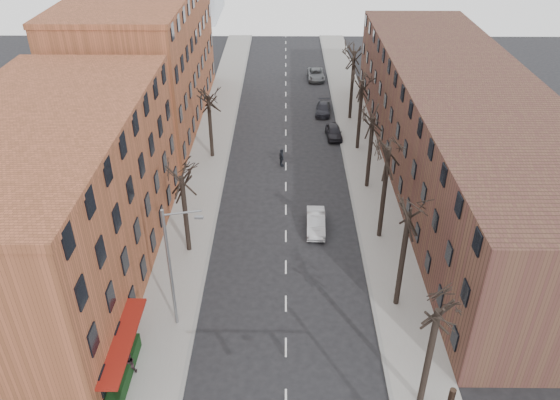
{
  "coord_description": "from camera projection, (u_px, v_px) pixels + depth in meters",
  "views": [
    {
      "loc": [
        -0.16,
        -16.28,
        26.08
      ],
      "look_at": [
        -0.47,
        19.18,
        4.0
      ],
      "focal_mm": 35.0,
      "sensor_mm": 36.0,
      "label": 1
    }
  ],
  "objects": [
    {
      "name": "tree_right_b",
      "position": [
        396.0,
        304.0,
        37.73
      ],
      "size": [
        5.2,
        5.2,
        10.8
      ],
      "primitive_type": null,
      "color": "black",
      "rests_on": "ground"
    },
    {
      "name": "tree_left_a",
      "position": [
        189.0,
        251.0,
        42.94
      ],
      "size": [
        5.2,
        5.2,
        9.5
      ],
      "primitive_type": null,
      "color": "black",
      "rests_on": "ground"
    },
    {
      "name": "tree_right_c",
      "position": [
        379.0,
        237.0,
        44.52
      ],
      "size": [
        5.2,
        5.2,
        11.6
      ],
      "primitive_type": null,
      "color": "black",
      "rests_on": "ground"
    },
    {
      "name": "pedestrian_crossing",
      "position": [
        282.0,
        158.0,
        54.34
      ],
      "size": [
        0.79,
        1.19,
        1.88
      ],
      "primitive_type": "imported",
      "rotation": [
        0.0,
        0.0,
        1.9
      ],
      "color": "black",
      "rests_on": "ground"
    },
    {
      "name": "streetlight",
      "position": [
        172.0,
        264.0,
        33.49
      ],
      "size": [
        2.45,
        0.22,
        9.03
      ],
      "color": "slate",
      "rests_on": "ground"
    },
    {
      "name": "tree_right_e",
      "position": [
        357.0,
        149.0,
        58.1
      ],
      "size": [
        5.2,
        5.2,
        10.8
      ],
      "primitive_type": null,
      "color": "black",
      "rests_on": "ground"
    },
    {
      "name": "tree_left_b",
      "position": [
        213.0,
        157.0,
        56.52
      ],
      "size": [
        5.2,
        5.2,
        9.5
      ],
      "primitive_type": null,
      "color": "black",
      "rests_on": "ground"
    },
    {
      "name": "building_right",
      "position": [
        459.0,
        130.0,
        50.3
      ],
      "size": [
        12.0,
        50.0,
        10.0
      ],
      "primitive_type": "cube",
      "color": "#4D3124",
      "rests_on": "ground"
    },
    {
      "name": "pedestrian_b",
      "position": [
        129.0,
        364.0,
        32.11
      ],
      "size": [
        0.92,
        0.86,
        1.5
      ],
      "primitive_type": "imported",
      "rotation": [
        0.0,
        0.0,
        3.67
      ],
      "color": "black",
      "rests_on": "sidewalk_left"
    },
    {
      "name": "tree_right_d",
      "position": [
        366.0,
        187.0,
        51.31
      ],
      "size": [
        5.2,
        5.2,
        10.0
      ],
      "primitive_type": null,
      "color": "black",
      "rests_on": "ground"
    },
    {
      "name": "sidewalk_left",
      "position": [
        210.0,
        152.0,
        57.33
      ],
      "size": [
        4.0,
        90.0,
        0.15
      ],
      "primitive_type": "cube",
      "color": "gray",
      "rests_on": "ground"
    },
    {
      "name": "parked_car_near",
      "position": [
        334.0,
        132.0,
        60.15
      ],
      "size": [
        1.83,
        4.09,
        1.37
      ],
      "primitive_type": "imported",
      "rotation": [
        0.0,
        0.0,
        0.05
      ],
      "color": "black",
      "rests_on": "ground"
    },
    {
      "name": "tree_right_f",
      "position": [
        350.0,
        119.0,
        64.89
      ],
      "size": [
        5.2,
        5.2,
        11.6
      ],
      "primitive_type": null,
      "color": "black",
      "rests_on": "ground"
    },
    {
      "name": "building_left_far",
      "position": [
        144.0,
        60.0,
        61.37
      ],
      "size": [
        12.0,
        28.0,
        14.0
      ],
      "primitive_type": "cube",
      "color": "brown",
      "rests_on": "ground"
    },
    {
      "name": "building_left_near",
      "position": [
        53.0,
        206.0,
        37.28
      ],
      "size": [
        12.0,
        26.0,
        12.0
      ],
      "primitive_type": "cube",
      "color": "brown",
      "rests_on": "ground"
    },
    {
      "name": "sidewalk_right",
      "position": [
        362.0,
        152.0,
        57.21
      ],
      "size": [
        4.0,
        90.0,
        0.15
      ],
      "primitive_type": "cube",
      "color": "gray",
      "rests_on": "ground"
    },
    {
      "name": "awning_left",
      "position": [
        130.0,
        371.0,
        32.77
      ],
      "size": [
        1.2,
        7.0,
        0.15
      ],
      "primitive_type": "cube",
      "color": "maroon",
      "rests_on": "ground"
    },
    {
      "name": "hedge",
      "position": [
        122.0,
        378.0,
        31.57
      ],
      "size": [
        0.8,
        6.0,
        1.0
      ],
      "primitive_type": "cube",
      "color": "black",
      "rests_on": "sidewalk_left"
    },
    {
      "name": "parked_car_far",
      "position": [
        316.0,
        74.0,
        76.32
      ],
      "size": [
        2.34,
        4.93,
        1.36
      ],
      "primitive_type": "imported",
      "rotation": [
        0.0,
        0.0,
        0.02
      ],
      "color": "slate",
      "rests_on": "ground"
    },
    {
      "name": "silver_sedan",
      "position": [
        316.0,
        222.0,
        45.03
      ],
      "size": [
        1.62,
        4.33,
        1.41
      ],
      "primitive_type": "imported",
      "rotation": [
        0.0,
        0.0,
        -0.03
      ],
      "color": "#A8AAAF",
      "rests_on": "ground"
    },
    {
      "name": "parked_car_mid",
      "position": [
        323.0,
        109.0,
        65.91
      ],
      "size": [
        2.15,
        4.4,
        1.23
      ],
      "primitive_type": "imported",
      "rotation": [
        0.0,
        0.0,
        -0.1
      ],
      "color": "black",
      "rests_on": "ground"
    }
  ]
}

